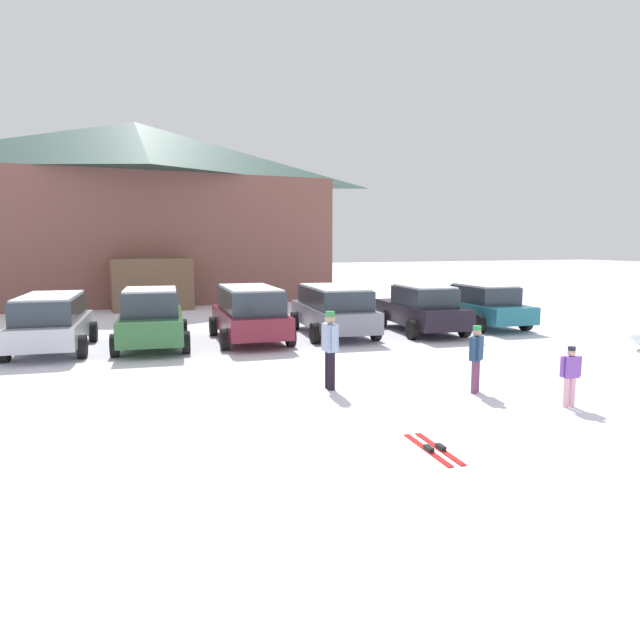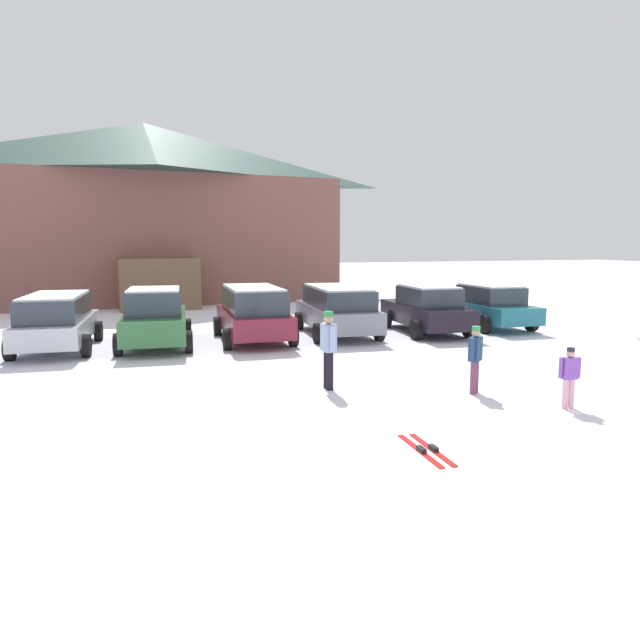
{
  "view_description": "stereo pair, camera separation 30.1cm",
  "coord_description": "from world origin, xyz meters",
  "px_view_note": "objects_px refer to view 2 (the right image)",
  "views": [
    {
      "loc": [
        -5.69,
        -5.34,
        3.08
      ],
      "look_at": [
        -1.05,
        7.14,
        1.29
      ],
      "focal_mm": 32.0,
      "sensor_mm": 36.0,
      "label": 1
    },
    {
      "loc": [
        -5.41,
        -5.44,
        3.08
      ],
      "look_at": [
        -1.05,
        7.14,
        1.29
      ],
      "focal_mm": 32.0,
      "sensor_mm": 36.0,
      "label": 2
    }
  ],
  "objects_px": {
    "skier_teen_in_navy_coat": "(475,356)",
    "pair_of_skis": "(426,450)",
    "parked_maroon_van": "(253,312)",
    "parked_teal_hatchback": "(488,305)",
    "skier_adult_in_blue_parka": "(328,345)",
    "ski_lodge": "(146,212)",
    "parked_grey_wagon": "(337,309)",
    "parked_black_sedan": "(426,309)",
    "parked_green_coupe": "(155,318)",
    "skier_child_in_purple_jacket": "(569,374)",
    "parked_silver_wagon": "(57,320)"
  },
  "relations": [
    {
      "from": "skier_adult_in_blue_parka",
      "to": "parked_grey_wagon",
      "type": "bearing_deg",
      "value": 67.78
    },
    {
      "from": "parked_maroon_van",
      "to": "parked_teal_hatchback",
      "type": "height_order",
      "value": "parked_maroon_van"
    },
    {
      "from": "ski_lodge",
      "to": "parked_teal_hatchback",
      "type": "distance_m",
      "value": 19.18
    },
    {
      "from": "parked_green_coupe",
      "to": "parked_maroon_van",
      "type": "bearing_deg",
      "value": 0.52
    },
    {
      "from": "parked_grey_wagon",
      "to": "parked_black_sedan",
      "type": "relative_size",
      "value": 1.08
    },
    {
      "from": "parked_grey_wagon",
      "to": "parked_maroon_van",
      "type": "bearing_deg",
      "value": -175.72
    },
    {
      "from": "skier_child_in_purple_jacket",
      "to": "parked_maroon_van",
      "type": "bearing_deg",
      "value": 112.99
    },
    {
      "from": "parked_green_coupe",
      "to": "skier_adult_in_blue_parka",
      "type": "relative_size",
      "value": 2.7
    },
    {
      "from": "ski_lodge",
      "to": "skier_teen_in_navy_coat",
      "type": "relative_size",
      "value": 14.41
    },
    {
      "from": "parked_teal_hatchback",
      "to": "pair_of_skis",
      "type": "relative_size",
      "value": 3.3
    },
    {
      "from": "parked_maroon_van",
      "to": "parked_black_sedan",
      "type": "relative_size",
      "value": 1.0
    },
    {
      "from": "parked_grey_wagon",
      "to": "skier_child_in_purple_jacket",
      "type": "xyz_separation_m",
      "value": [
        1.02,
        -9.54,
        -0.24
      ]
    },
    {
      "from": "parked_grey_wagon",
      "to": "parked_teal_hatchback",
      "type": "xyz_separation_m",
      "value": [
        5.94,
        -0.08,
        -0.09
      ]
    },
    {
      "from": "parked_black_sedan",
      "to": "parked_teal_hatchback",
      "type": "bearing_deg",
      "value": 9.3
    },
    {
      "from": "parked_teal_hatchback",
      "to": "skier_teen_in_navy_coat",
      "type": "distance_m",
      "value": 9.92
    },
    {
      "from": "parked_silver_wagon",
      "to": "parked_teal_hatchback",
      "type": "bearing_deg",
      "value": -0.65
    },
    {
      "from": "skier_child_in_purple_jacket",
      "to": "pair_of_skis",
      "type": "bearing_deg",
      "value": -163.28
    },
    {
      "from": "parked_grey_wagon",
      "to": "pair_of_skis",
      "type": "xyz_separation_m",
      "value": [
        -2.6,
        -10.63,
        -0.88
      ]
    },
    {
      "from": "parked_teal_hatchback",
      "to": "pair_of_skis",
      "type": "bearing_deg",
      "value": -128.99
    },
    {
      "from": "parked_grey_wagon",
      "to": "pair_of_skis",
      "type": "height_order",
      "value": "parked_grey_wagon"
    },
    {
      "from": "parked_green_coupe",
      "to": "parked_black_sedan",
      "type": "relative_size",
      "value": 0.98
    },
    {
      "from": "skier_child_in_purple_jacket",
      "to": "pair_of_skis",
      "type": "height_order",
      "value": "skier_child_in_purple_jacket"
    },
    {
      "from": "skier_child_in_purple_jacket",
      "to": "parked_grey_wagon",
      "type": "bearing_deg",
      "value": 96.13
    },
    {
      "from": "parked_green_coupe",
      "to": "parked_maroon_van",
      "type": "height_order",
      "value": "parked_green_coupe"
    },
    {
      "from": "parked_green_coupe",
      "to": "skier_child_in_purple_jacket",
      "type": "bearing_deg",
      "value": -53.23
    },
    {
      "from": "parked_grey_wagon",
      "to": "parked_green_coupe",
      "type": "bearing_deg",
      "value": -177.62
    },
    {
      "from": "skier_adult_in_blue_parka",
      "to": "pair_of_skis",
      "type": "bearing_deg",
      "value": -88.05
    },
    {
      "from": "parked_silver_wagon",
      "to": "parked_black_sedan",
      "type": "relative_size",
      "value": 0.99
    },
    {
      "from": "parked_maroon_van",
      "to": "skier_adult_in_blue_parka",
      "type": "bearing_deg",
      "value": -88.28
    },
    {
      "from": "parked_maroon_van",
      "to": "parked_green_coupe",
      "type": "bearing_deg",
      "value": -179.48
    },
    {
      "from": "parked_black_sedan",
      "to": "pair_of_skis",
      "type": "xyz_separation_m",
      "value": [
        -5.71,
        -10.08,
        -0.81
      ]
    },
    {
      "from": "parked_maroon_van",
      "to": "skier_adult_in_blue_parka",
      "type": "height_order",
      "value": "parked_maroon_van"
    },
    {
      "from": "parked_black_sedan",
      "to": "skier_child_in_purple_jacket",
      "type": "distance_m",
      "value": 9.23
    },
    {
      "from": "skier_teen_in_navy_coat",
      "to": "pair_of_skis",
      "type": "distance_m",
      "value": 3.75
    },
    {
      "from": "parked_black_sedan",
      "to": "skier_child_in_purple_jacket",
      "type": "height_order",
      "value": "parked_black_sedan"
    },
    {
      "from": "ski_lodge",
      "to": "pair_of_skis",
      "type": "distance_m",
      "value": 26.07
    },
    {
      "from": "ski_lodge",
      "to": "parked_black_sedan",
      "type": "distance_m",
      "value": 18.04
    },
    {
      "from": "parked_black_sedan",
      "to": "parked_teal_hatchback",
      "type": "xyz_separation_m",
      "value": [
        2.83,
        0.46,
        -0.03
      ]
    },
    {
      "from": "parked_teal_hatchback",
      "to": "skier_adult_in_blue_parka",
      "type": "bearing_deg",
      "value": -142.66
    },
    {
      "from": "pair_of_skis",
      "to": "skier_teen_in_navy_coat",
      "type": "bearing_deg",
      "value": 45.09
    },
    {
      "from": "skier_teen_in_navy_coat",
      "to": "parked_silver_wagon",
      "type": "bearing_deg",
      "value": 136.82
    },
    {
      "from": "skier_child_in_purple_jacket",
      "to": "pair_of_skis",
      "type": "distance_m",
      "value": 3.84
    },
    {
      "from": "parked_green_coupe",
      "to": "parked_maroon_van",
      "type": "relative_size",
      "value": 0.99
    },
    {
      "from": "ski_lodge",
      "to": "skier_adult_in_blue_parka",
      "type": "distance_m",
      "value": 22.05
    },
    {
      "from": "skier_teen_in_navy_coat",
      "to": "pair_of_skis",
      "type": "height_order",
      "value": "skier_teen_in_navy_coat"
    },
    {
      "from": "parked_teal_hatchback",
      "to": "skier_child_in_purple_jacket",
      "type": "distance_m",
      "value": 10.66
    },
    {
      "from": "ski_lodge",
      "to": "parked_grey_wagon",
      "type": "distance_m",
      "value": 16.28
    },
    {
      "from": "parked_maroon_van",
      "to": "skier_child_in_purple_jacket",
      "type": "bearing_deg",
      "value": -67.01
    },
    {
      "from": "pair_of_skis",
      "to": "parked_black_sedan",
      "type": "bearing_deg",
      "value": 60.49
    },
    {
      "from": "parked_grey_wagon",
      "to": "skier_child_in_purple_jacket",
      "type": "height_order",
      "value": "parked_grey_wagon"
    }
  ]
}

